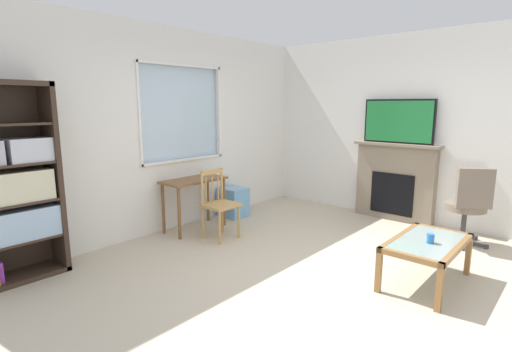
# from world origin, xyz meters

# --- Properties ---
(ground) EXTENTS (6.28, 6.01, 0.02)m
(ground) POSITION_xyz_m (0.00, 0.00, -0.01)
(ground) COLOR beige
(wall_back_with_window) EXTENTS (5.28, 0.15, 2.76)m
(wall_back_with_window) POSITION_xyz_m (-0.03, 2.51, 1.36)
(wall_back_with_window) COLOR white
(wall_back_with_window) RESTS_ON ground
(wall_right) EXTENTS (0.12, 5.21, 2.76)m
(wall_right) POSITION_xyz_m (2.70, 0.00, 1.38)
(wall_right) COLOR white
(wall_right) RESTS_ON ground
(bookshelf) EXTENTS (0.90, 0.38, 1.96)m
(bookshelf) POSITION_xyz_m (-2.00, 2.27, 0.91)
(bookshelf) COLOR #38281E
(bookshelf) RESTS_ON ground
(desk_under_window) EXTENTS (0.90, 0.45, 0.72)m
(desk_under_window) POSITION_xyz_m (0.21, 2.16, 0.60)
(desk_under_window) COLOR brown
(desk_under_window) RESTS_ON ground
(wooden_chair) EXTENTS (0.42, 0.40, 0.90)m
(wooden_chair) POSITION_xyz_m (0.19, 1.64, 0.46)
(wooden_chair) COLOR tan
(wooden_chair) RESTS_ON ground
(plastic_drawer_unit) EXTENTS (0.35, 0.40, 0.46)m
(plastic_drawer_unit) POSITION_xyz_m (1.03, 2.21, 0.23)
(plastic_drawer_unit) COLOR #72ADDB
(plastic_drawer_unit) RESTS_ON ground
(fireplace) EXTENTS (0.26, 1.27, 1.17)m
(fireplace) POSITION_xyz_m (2.55, 0.25, 0.59)
(fireplace) COLOR gray
(fireplace) RESTS_ON ground
(tv) EXTENTS (0.06, 1.03, 0.64)m
(tv) POSITION_xyz_m (2.53, 0.25, 1.49)
(tv) COLOR black
(tv) RESTS_ON fireplace
(office_chair) EXTENTS (0.61, 0.57, 1.00)m
(office_chair) POSITION_xyz_m (2.02, -0.87, 0.55)
(office_chair) COLOR #7A6B5B
(office_chair) RESTS_ON ground
(coffee_table) EXTENTS (1.02, 0.58, 0.44)m
(coffee_table) POSITION_xyz_m (0.63, -0.84, 0.38)
(coffee_table) COLOR #8C9E99
(coffee_table) RESTS_ON ground
(sippy_cup) EXTENTS (0.07, 0.07, 0.09)m
(sippy_cup) POSITION_xyz_m (0.57, -0.88, 0.49)
(sippy_cup) COLOR #337FD6
(sippy_cup) RESTS_ON coffee_table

